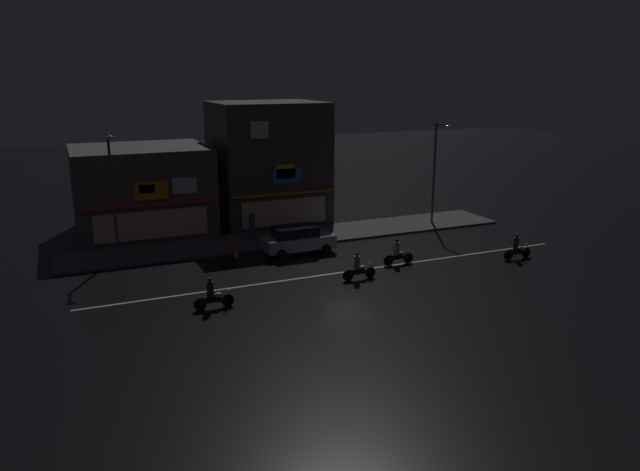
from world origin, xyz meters
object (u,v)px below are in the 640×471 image
motorcycle_opposite_lane (358,268)px  traffic_cone (236,252)px  motorcycle_lead (517,249)px  motorcycle_trailing_far (398,254)px  motorcycle_following (213,295)px  streetlamp_west (112,184)px  streetlamp_mid (436,165)px  parked_car_near_kerb (298,239)px  pedestrian_on_sidewalk (252,226)px

motorcycle_opposite_lane → traffic_cone: bearing=-51.3°
motorcycle_lead → motorcycle_trailing_far: size_ratio=1.00×
motorcycle_lead → motorcycle_opposite_lane: same height
traffic_cone → motorcycle_following: bearing=-113.4°
streetlamp_west → traffic_cone: (6.40, -2.79, -4.10)m
streetlamp_mid → motorcycle_opposite_lane: (-10.40, -8.51, -3.70)m
motorcycle_opposite_lane → motorcycle_trailing_far: (3.23, 1.43, 0.00)m
motorcycle_lead → motorcycle_trailing_far: 7.17m
parked_car_near_kerb → motorcycle_following: parked_car_near_kerb is taller
motorcycle_lead → streetlamp_west: bearing=-19.9°
pedestrian_on_sidewalk → motorcycle_lead: bearing=76.0°
motorcycle_opposite_lane → traffic_cone: (-4.78, 6.50, -0.36)m
parked_car_near_kerb → motorcycle_trailing_far: parked_car_near_kerb is taller
parked_car_near_kerb → motorcycle_following: size_ratio=2.26×
parked_car_near_kerb → streetlamp_west: bearing=160.7°
streetlamp_west → motorcycle_opposite_lane: streetlamp_west is taller
streetlamp_west → motorcycle_trailing_far: (14.42, -7.87, -3.75)m
streetlamp_mid → parked_car_near_kerb: bearing=-166.7°
parked_car_near_kerb → motorcycle_opposite_lane: size_ratio=2.26×
motorcycle_lead → traffic_cone: (-14.94, 6.95, -0.36)m
parked_car_near_kerb → motorcycle_lead: (11.32, -6.24, -0.24)m
pedestrian_on_sidewalk → motorcycle_lead: 16.35m
motorcycle_trailing_far → traffic_cone: motorcycle_trailing_far is taller
motorcycle_lead → motorcycle_following: bearing=6.2°
streetlamp_west → motorcycle_trailing_far: 16.85m
parked_car_near_kerb → pedestrian_on_sidewalk: bearing=116.1°
pedestrian_on_sidewalk → traffic_cone: (-1.87, -2.86, -0.74)m
streetlamp_west → motorcycle_lead: 23.76m
streetlamp_mid → pedestrian_on_sidewalk: bearing=176.3°
streetlamp_mid → motorcycle_following: 21.01m
motorcycle_following → motorcycle_trailing_far: 11.48m
parked_car_near_kerb → motorcycle_lead: 12.93m
streetlamp_west → motorcycle_following: size_ratio=3.79×
motorcycle_lead → motorcycle_following: (-18.16, -0.48, 0.00)m
motorcycle_lead → pedestrian_on_sidewalk: bearing=-32.2°
motorcycle_opposite_lane → parked_car_near_kerb: bearing=-76.3°
pedestrian_on_sidewalk → motorcycle_opposite_lane: size_ratio=1.00×
traffic_cone → motorcycle_trailing_far: bearing=-32.3°
streetlamp_mid → motorcycle_trailing_far: 10.73m
motorcycle_lead → traffic_cone: size_ratio=3.45×
pedestrian_on_sidewalk → streetlamp_west: bearing=-66.6°
motorcycle_lead → motorcycle_trailing_far: same height
traffic_cone → pedestrian_on_sidewalk: bearing=56.9°
parked_car_near_kerb → motorcycle_lead: size_ratio=2.26×
pedestrian_on_sidewalk → traffic_cone: pedestrian_on_sidewalk is taller
streetlamp_west → pedestrian_on_sidewalk: size_ratio=3.79×
motorcycle_opposite_lane → streetlamp_mid: bearing=-138.3°
motorcycle_lead → traffic_cone: motorcycle_lead is taller
pedestrian_on_sidewalk → motorcycle_trailing_far: bearing=60.6°
streetlamp_west → parked_car_near_kerb: bearing=-19.3°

